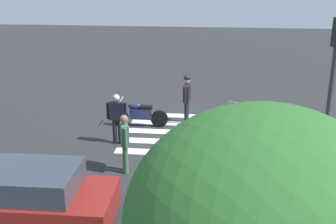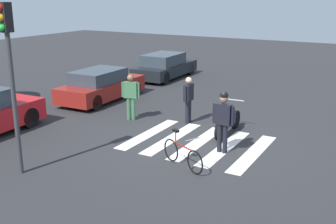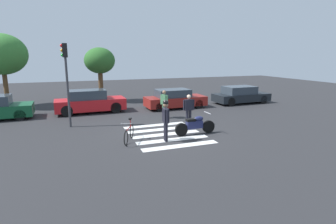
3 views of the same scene
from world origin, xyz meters
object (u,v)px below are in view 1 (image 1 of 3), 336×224
Objects in this scene: car_red_convertible at (296,224)px; officer_on_foot at (117,116)px; officer_by_motorcycle at (187,95)px; car_maroon_wagon at (19,198)px; police_motorcycle at (140,114)px; pedestrian_bystander at (125,140)px; leaning_bicycle at (229,120)px; traffic_light_pole at (333,75)px.

officer_on_foot is at bearing -47.78° from car_red_convertible.
officer_on_foot is 0.90× the size of officer_by_motorcycle.
officer_by_motorcycle reaches higher than car_maroon_wagon.
car_maroon_wagon reaches higher than police_motorcycle.
officer_on_foot is 0.99× the size of pedestrian_bystander.
car_maroon_wagon is (1.79, 2.78, -0.32)m from pedestrian_bystander.
leaning_bicycle is 0.84× the size of officer_by_motorcycle.
officer_by_motorcycle is 7.90m from car_red_convertible.
officer_by_motorcycle is 4.42m from pedestrian_bystander.
officer_on_foot is at bearing 24.44° from leaning_bicycle.
police_motorcycle is 1.12× the size of officer_by_motorcycle.
traffic_light_pole is at bearing 124.68° from leaning_bicycle.
traffic_light_pole is (-5.37, -0.18, 1.93)m from pedestrian_bystander.
pedestrian_bystander reaches higher than car_maroon_wagon.
pedestrian_bystander reaches higher than car_red_convertible.
car_red_convertible is 1.03× the size of car_maroon_wagon.
officer_on_foot is at bearing 45.90° from officer_by_motorcycle.
officer_on_foot is 4.93m from car_maroon_wagon.
pedestrian_bystander reaches higher than officer_on_foot.
car_maroon_wagon is at bearing 53.66° from leaning_bicycle.
police_motorcycle is at bearing -32.10° from traffic_light_pole.
officer_by_motorcycle is 7.69m from car_maroon_wagon.
car_maroon_wagon is at bearing 77.05° from officer_on_foot.
leaning_bicycle is 7.01m from car_red_convertible.
traffic_light_pole is (-1.29, -3.42, 2.18)m from car_red_convertible.
officer_by_motorcycle is at bearing -18.69° from leaning_bicycle.
car_red_convertible is at bearing 141.51° from pedestrian_bystander.
leaning_bicycle is (-3.21, 0.04, -0.09)m from police_motorcycle.
police_motorcycle is at bearing -104.38° from officer_on_foot.
officer_by_motorcycle is 0.43× the size of traffic_light_pole.
pedestrian_bystander is at bearing -38.49° from car_red_convertible.
pedestrian_bystander is (1.42, 4.19, -0.12)m from officer_by_motorcycle.
traffic_light_pole reaches higher than officer_by_motorcycle.
police_motorcycle is 1.85m from officer_by_motorcycle.
car_red_convertible reaches higher than car_maroon_wagon.
car_maroon_wagon is (5.87, -0.46, -0.07)m from car_red_convertible.
leaning_bicycle is 8.01m from car_maroon_wagon.
police_motorcycle is 1.82m from officer_on_foot.
pedestrian_bystander is 3.33m from car_maroon_wagon.
officer_on_foot is (3.64, 1.65, 0.60)m from leaning_bicycle.
car_maroon_wagon is 1.01× the size of traffic_light_pole.
pedestrian_bystander is 0.39× the size of traffic_light_pole.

